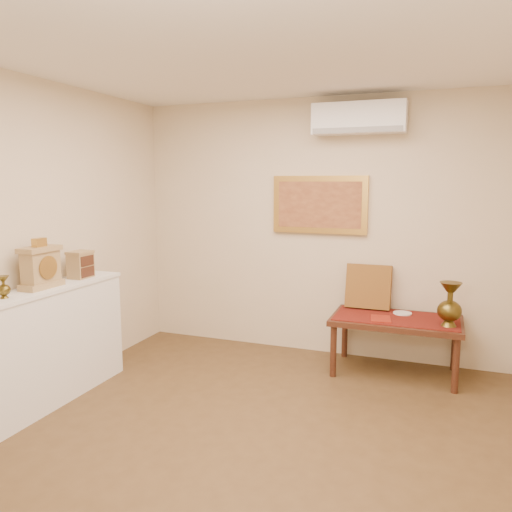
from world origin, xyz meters
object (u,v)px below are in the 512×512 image
at_px(brass_urn_tall, 450,300).
at_px(low_table, 396,325).
at_px(mantel_clock, 41,267).
at_px(display_ledge, 27,353).
at_px(wooden_chest, 81,264).

bearing_deg(brass_urn_tall, low_table, 164.13).
bearing_deg(mantel_clock, display_ledge, -93.41).
relative_size(brass_urn_tall, mantel_clock, 1.18).
relative_size(mantel_clock, low_table, 0.34).
distance_m(brass_urn_tall, wooden_chest, 3.32).
height_order(display_ledge, low_table, display_ledge).
bearing_deg(display_ledge, low_table, 35.10).
xyz_separation_m(display_ledge, low_table, (2.67, 1.88, -0.01)).
distance_m(brass_urn_tall, mantel_clock, 3.51).
bearing_deg(low_table, display_ledge, -144.90).
bearing_deg(display_ledge, mantel_clock, 86.59).
xyz_separation_m(brass_urn_tall, mantel_clock, (-3.13, -1.55, 0.36)).
distance_m(mantel_clock, low_table, 3.22).
distance_m(mantel_clock, wooden_chest, 0.47).
relative_size(wooden_chest, low_table, 0.20).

